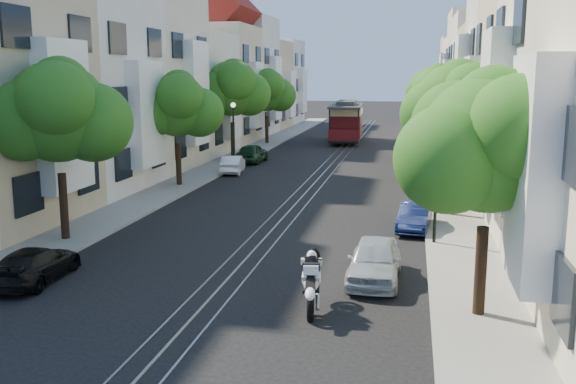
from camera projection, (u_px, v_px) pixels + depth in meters
The scene contains 27 objects.
ground at pixel (337, 158), 47.73m from camera, with size 200.00×200.00×0.00m, color black.
sidewalk_east at pixel (437, 159), 46.37m from camera, with size 2.50×80.00×0.12m, color gray.
sidewalk_west at pixel (243, 155), 49.07m from camera, with size 2.50×80.00×0.12m, color gray.
rail_left at pixel (330, 157), 47.83m from camera, with size 0.06×80.00×0.02m, color gray.
rail_slot at pixel (337, 158), 47.73m from camera, with size 0.06×80.00×0.02m, color gray.
rail_right at pixel (345, 158), 47.62m from camera, with size 0.06×80.00×0.02m, color gray.
lane_line at pixel (337, 158), 47.73m from camera, with size 0.08×80.00×0.01m, color tan.
townhouses_east at pixel (508, 88), 44.49m from camera, with size 7.75×72.00×12.00m.
townhouses_west at pixel (184, 88), 48.93m from camera, with size 7.75×72.00×11.76m.
tree_e_a at pixel (490, 147), 15.62m from camera, with size 4.72×3.87×6.27m.
tree_e_b at pixel (458, 108), 27.15m from camera, with size 4.93×4.08×6.68m.
tree_e_c at pixel (445, 101), 37.79m from camera, with size 4.84×3.99×6.52m.
tree_e_d at pixel (439, 91), 48.36m from camera, with size 5.01×4.16×6.85m.
tree_w_a at pixel (59, 114), 23.07m from camera, with size 4.93×4.08×6.68m.
tree_w_b at pixel (178, 107), 34.72m from camera, with size 4.72×3.87×6.27m.
tree_w_c at pixel (233, 89), 45.21m from camera, with size 5.13×4.28×7.09m.
tree_w_d at pixel (267, 92), 55.92m from camera, with size 4.84×3.99×6.52m.
lamp_east at pixel (437, 168), 22.86m from camera, with size 0.32×0.32×4.16m.
lamp_west at pixel (233, 124), 42.59m from camera, with size 0.32×0.32×4.16m.
sportbike_rider at pixel (311, 278), 16.79m from camera, with size 0.65×2.32×1.59m.
cable_car at pixel (346, 120), 58.33m from camera, with size 3.15×9.00×3.42m.
parked_car_e_near at pixel (375, 260), 19.28m from camera, with size 1.52×3.77×1.28m, color #ACB4B9.
parked_car_e_mid at pixel (415, 217), 25.56m from camera, with size 1.16×3.31×1.09m, color #0C163E.
parked_car_e_far at pixel (414, 150), 46.94m from camera, with size 2.23×4.83×1.34m, color maroon.
parked_car_w_near at pixel (35, 265), 19.22m from camera, with size 1.48×3.65×1.06m, color black.
parked_car_w_mid at pixel (233, 164), 40.22m from camera, with size 1.19×3.40×1.12m, color white.
parked_car_w_far at pixel (252, 153), 45.03m from camera, with size 1.58×3.92×1.34m, color #16371F.
Camera 1 is at (5.36, -19.24, 6.17)m, focal length 40.00 mm.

